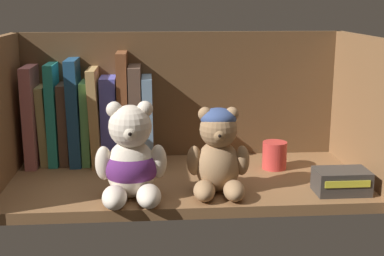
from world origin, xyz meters
TOP-DOWN VIEW (x-y plane):
  - shelf_board at (0.00, 0.00)cm, footprint 67.18×31.07cm
  - shelf_back_panel at (0.00, 16.13)cm, footprint 69.58×1.20cm
  - shelf_side_panel_right at (34.39, 0.00)cm, footprint 1.60×33.47cm
  - book_0 at (-30.97, 13.32)cm, footprint 2.30×13.72cm
  - book_1 at (-28.77, 13.32)cm, footprint 2.11×9.71cm
  - book_2 at (-26.72, 13.32)cm, footprint 1.91×11.05cm
  - book_3 at (-24.59, 13.32)cm, footprint 1.84×9.97cm
  - book_4 at (-22.26, 13.32)cm, footprint 2.57×12.73cm
  - book_5 at (-20.03, 13.32)cm, footprint 1.66×11.20cm
  - book_6 at (-18.04, 13.32)cm, footprint 2.37×14.94cm
  - book_7 at (-15.27, 13.32)cm, footprint 3.24×10.52cm
  - book_8 at (-12.34, 13.32)cm, footprint 2.11×11.36cm
  - book_9 at (-9.78, 13.32)cm, footprint 2.49×13.70cm
  - book_10 at (-7.25, 13.32)cm, footprint 2.20×13.92cm
  - teddy_bear_larger at (-10.13, -9.89)cm, footprint 12.39×12.90cm
  - teddy_bear_smaller at (5.16, -8.30)cm, footprint 11.33×11.54cm
  - pillar_candle at (18.41, 4.63)cm, footprint 4.95×4.95cm
  - small_product_box at (27.13, -10.22)cm, footprint 9.46×6.18cm

SIDE VIEW (x-z plane):
  - shelf_board at x=0.00cm, z-range 0.00..2.00cm
  - small_product_box at x=27.13cm, z-range 2.00..6.26cm
  - pillar_candle at x=18.41cm, z-range 2.00..7.58cm
  - teddy_bear_larger at x=-10.13cm, z-range 0.18..17.23cm
  - teddy_bear_smaller at x=5.16cm, z-range 1.60..17.08cm
  - book_1 at x=-28.77cm, z-range 1.98..18.44cm
  - book_3 at x=-24.59cm, z-range 2.00..18.85cm
  - book_5 at x=-20.03cm, z-range 2.00..19.36cm
  - book_7 at x=-15.27cm, z-range 2.00..20.19cm
  - book_10 at x=-7.25cm, z-range 1.99..20.29cm
  - book_6 at x=-18.04cm, z-range 1.98..22.09cm
  - book_9 at x=-9.78cm, z-range 2.00..22.49cm
  - book_0 at x=-30.97cm, z-range 2.00..22.64cm
  - book_2 at x=-26.72cm, z-range 2.00..23.02cm
  - book_4 at x=-22.26cm, z-range 1.99..23.97cm
  - book_8 at x=-12.34cm, z-range 2.00..25.25cm
  - shelf_back_panel at x=0.00cm, z-range 0.00..29.05cm
  - shelf_side_panel_right at x=34.39cm, z-range 0.00..29.05cm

